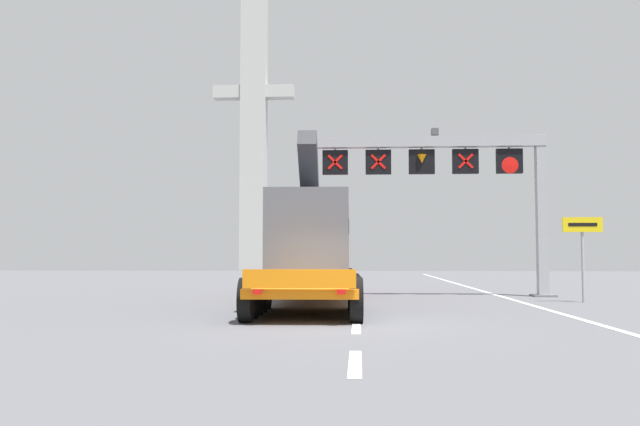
# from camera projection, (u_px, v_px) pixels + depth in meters

# --- Properties ---
(ground) EXTENTS (112.00, 112.00, 0.00)m
(ground) POSITION_uv_depth(u_px,v_px,m) (338.00, 324.00, 16.31)
(ground) COLOR #5B5B60
(lane_markings) EXTENTS (0.20, 43.47, 0.01)m
(lane_markings) POSITION_uv_depth(u_px,v_px,m) (358.00, 292.00, 30.67)
(lane_markings) COLOR silver
(lane_markings) RESTS_ON ground
(edge_line_right) EXTENTS (0.20, 63.00, 0.01)m
(edge_line_right) POSITION_uv_depth(u_px,v_px,m) (497.00, 295.00, 27.91)
(edge_line_right) COLOR silver
(edge_line_right) RESTS_ON ground
(overhead_lane_gantry) EXTENTS (10.23, 0.90, 6.84)m
(overhead_lane_gantry) POSITION_uv_depth(u_px,v_px,m) (452.00, 167.00, 27.61)
(overhead_lane_gantry) COLOR #9EA0A5
(overhead_lane_gantry) RESTS_ON ground
(heavy_haul_truck_orange) EXTENTS (3.32, 14.12, 5.30)m
(heavy_haul_truck_orange) POSITION_uv_depth(u_px,v_px,m) (313.00, 246.00, 24.02)
(heavy_haul_truck_orange) COLOR orange
(heavy_haul_truck_orange) RESTS_ON ground
(exit_sign_yellow) EXTENTS (1.39, 0.15, 2.99)m
(exit_sign_yellow) POSITION_uv_depth(u_px,v_px,m) (583.00, 239.00, 23.80)
(exit_sign_yellow) COLOR #9EA0A5
(exit_sign_yellow) RESTS_ON ground
(bridge_pylon_distant) EXTENTS (9.00, 2.00, 32.02)m
(bridge_pylon_distant) POSITION_uv_depth(u_px,v_px,m) (254.00, 123.00, 75.48)
(bridge_pylon_distant) COLOR #B7B7B2
(bridge_pylon_distant) RESTS_ON ground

